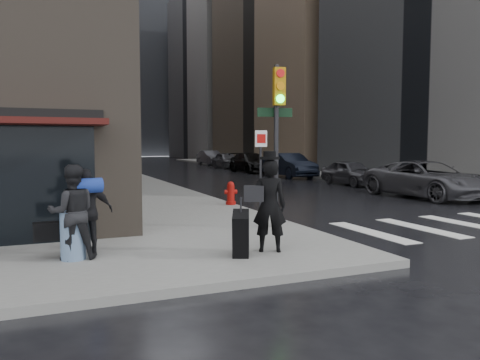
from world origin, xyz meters
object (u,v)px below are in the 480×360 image
(parked_car_0, at_px, (427,179))
(parked_car_4, at_px, (227,160))
(man_overcoat, at_px, (264,210))
(traffic_light, at_px, (276,123))
(fire_hydrant, at_px, (231,194))
(parked_car_1, at_px, (351,172))
(parked_car_2, at_px, (289,165))
(parked_car_3, at_px, (251,163))
(man_jeans, at_px, (72,212))
(parked_car_5, at_px, (211,158))
(man_greycoat, at_px, (87,212))

(parked_car_0, relative_size, parked_car_4, 1.28)
(man_overcoat, relative_size, parked_car_4, 0.46)
(parked_car_4, bearing_deg, traffic_light, -108.36)
(fire_hydrant, distance_m, parked_car_1, 11.09)
(parked_car_2, bearing_deg, parked_car_4, 88.27)
(fire_hydrant, xyz_separation_m, parked_car_3, (8.87, 18.31, 0.25))
(parked_car_1, bearing_deg, man_jeans, -140.26)
(man_overcoat, relative_size, fire_hydrant, 2.49)
(fire_hydrant, bearing_deg, man_overcoat, -106.36)
(parked_car_1, distance_m, parked_car_3, 12.24)
(parked_car_3, bearing_deg, man_jeans, -120.42)
(parked_car_0, height_order, parked_car_5, parked_car_0)
(man_overcoat, bearing_deg, man_jeans, 10.47)
(traffic_light, xyz_separation_m, parked_car_0, (9.18, 4.41, -1.96))
(man_overcoat, xyz_separation_m, parked_car_5, (11.77, 37.31, -0.22))
(parked_car_0, distance_m, parked_car_4, 24.48)
(parked_car_4, height_order, parked_car_5, parked_car_5)
(parked_car_2, height_order, parked_car_3, parked_car_2)
(man_greycoat, relative_size, traffic_light, 0.40)
(traffic_light, bearing_deg, parked_car_4, 81.56)
(parked_car_2, distance_m, parked_car_3, 6.12)
(man_overcoat, height_order, parked_car_0, man_overcoat)
(man_greycoat, bearing_deg, parked_car_3, -129.24)
(traffic_light, distance_m, parked_car_1, 14.55)
(parked_car_4, bearing_deg, parked_car_5, 84.81)
(traffic_light, distance_m, parked_car_3, 24.71)
(parked_car_0, xyz_separation_m, parked_car_1, (0.66, 6.12, -0.09))
(man_jeans, distance_m, parked_car_1, 18.94)
(traffic_light, distance_m, parked_car_4, 30.54)
(man_overcoat, bearing_deg, parked_car_2, -95.49)
(man_overcoat, distance_m, man_jeans, 3.48)
(man_overcoat, bearing_deg, parked_car_3, -89.08)
(parked_car_1, height_order, parked_car_4, parked_car_4)
(man_greycoat, relative_size, parked_car_3, 0.31)
(man_jeans, height_order, traffic_light, traffic_light)
(man_greycoat, height_order, parked_car_4, man_greycoat)
(man_greycoat, bearing_deg, parked_car_2, -137.10)
(man_greycoat, bearing_deg, traffic_light, -174.51)
(traffic_light, xyz_separation_m, parked_car_5, (10.34, 34.99, -1.97))
(man_overcoat, xyz_separation_m, parked_car_3, (10.85, 25.08, -0.22))
(parked_car_2, relative_size, parked_car_3, 0.94)
(parked_car_0, xyz_separation_m, parked_car_3, (0.25, 18.35, -0.01))
(fire_hydrant, bearing_deg, parked_car_2, 53.93)
(man_jeans, distance_m, traffic_light, 5.31)
(parked_car_4, bearing_deg, parked_car_3, -92.76)
(traffic_light, relative_size, parked_car_2, 0.82)
(fire_hydrant, distance_m, parked_car_3, 20.34)
(parked_car_3, bearing_deg, fire_hydrant, -115.85)
(man_overcoat, bearing_deg, parked_car_1, -106.93)
(man_jeans, relative_size, parked_car_4, 0.40)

